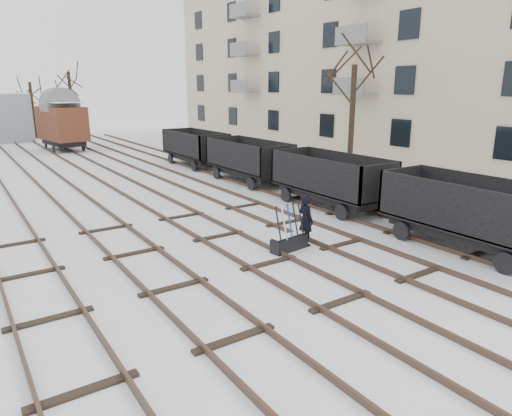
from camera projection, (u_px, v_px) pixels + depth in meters
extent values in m
plane|color=white|center=(269.00, 264.00, 13.39)|extent=(120.00, 120.00, 0.00)
cube|color=black|center=(9.00, 194.00, 21.75)|extent=(0.07, 52.00, 0.15)
cube|color=black|center=(34.00, 288.00, 11.76)|extent=(1.90, 0.20, 0.08)
cube|color=black|center=(44.00, 190.00, 22.60)|extent=(0.07, 52.00, 0.15)
cube|color=black|center=(74.00, 187.00, 23.37)|extent=(0.07, 52.00, 0.15)
cube|color=black|center=(146.00, 263.00, 13.37)|extent=(1.90, 0.20, 0.08)
cube|color=black|center=(105.00, 183.00, 24.21)|extent=(0.07, 52.00, 0.15)
cube|color=black|center=(131.00, 180.00, 24.99)|extent=(0.07, 52.00, 0.15)
cube|color=black|center=(233.00, 244.00, 14.99)|extent=(1.90, 0.20, 0.08)
cube|color=black|center=(158.00, 177.00, 25.83)|extent=(0.07, 52.00, 0.15)
cube|color=black|center=(182.00, 175.00, 26.60)|extent=(0.07, 52.00, 0.15)
cube|color=black|center=(304.00, 229.00, 16.61)|extent=(1.90, 0.20, 0.08)
cube|color=black|center=(205.00, 172.00, 27.45)|extent=(0.07, 52.00, 0.15)
cube|color=black|center=(226.00, 170.00, 28.22)|extent=(0.07, 52.00, 0.15)
cube|color=black|center=(362.00, 216.00, 18.22)|extent=(1.90, 0.20, 0.08)
cube|color=beige|center=(381.00, 45.00, 33.34)|extent=(10.00, 45.00, 16.00)
cube|color=black|center=(289.00, 244.00, 14.48)|extent=(1.35, 0.59, 0.44)
cube|color=black|center=(289.00, 236.00, 14.41)|extent=(1.33, 0.48, 0.06)
cube|color=white|center=(289.00, 235.00, 14.40)|extent=(1.27, 0.43, 0.03)
cylinder|color=black|center=(278.00, 225.00, 13.97)|extent=(0.09, 0.32, 1.08)
cylinder|color=silver|center=(284.00, 223.00, 14.13)|extent=(0.09, 0.32, 1.08)
cylinder|color=#0C329E|center=(289.00, 222.00, 14.29)|extent=(0.09, 0.32, 1.08)
cylinder|color=black|center=(295.00, 220.00, 14.45)|extent=(0.09, 0.32, 1.08)
cylinder|color=black|center=(300.00, 219.00, 14.61)|extent=(0.09, 0.32, 1.08)
imported|color=black|center=(306.00, 220.00, 14.80)|extent=(0.43, 0.63, 1.68)
cube|color=black|center=(468.00, 231.00, 14.47)|extent=(1.77, 4.86, 0.37)
cube|color=black|center=(469.00, 226.00, 14.42)|extent=(2.21, 5.53, 0.11)
cube|color=black|center=(451.00, 208.00, 13.66)|extent=(0.09, 5.53, 1.47)
cube|color=black|center=(490.00, 199.00, 14.80)|extent=(0.09, 5.53, 1.47)
cube|color=white|center=(469.00, 223.00, 14.40)|extent=(1.99, 5.31, 0.06)
cylinder|color=black|center=(505.00, 263.00, 12.58)|extent=(0.11, 0.64, 0.64)
cylinder|color=black|center=(438.00, 221.00, 16.51)|extent=(0.11, 0.64, 0.64)
cube|color=black|center=(330.00, 193.00, 19.60)|extent=(1.77, 4.86, 0.37)
cube|color=black|center=(330.00, 189.00, 19.56)|extent=(2.21, 5.53, 0.11)
cube|color=black|center=(312.00, 175.00, 18.79)|extent=(0.09, 5.53, 1.47)
cube|color=black|center=(349.00, 170.00, 19.94)|extent=(0.09, 5.53, 1.47)
cube|color=white|center=(330.00, 187.00, 19.53)|extent=(1.99, 5.31, 0.06)
cylinder|color=black|center=(341.00, 212.00, 17.71)|extent=(0.11, 0.64, 0.64)
cylinder|color=black|center=(320.00, 189.00, 21.64)|extent=(0.11, 0.64, 0.64)
cube|color=black|center=(249.00, 171.00, 24.74)|extent=(1.77, 4.86, 0.37)
cube|color=black|center=(249.00, 168.00, 24.69)|extent=(2.21, 5.53, 0.11)
cube|color=black|center=(232.00, 156.00, 23.93)|extent=(0.09, 5.53, 1.47)
cube|color=black|center=(265.00, 153.00, 25.07)|extent=(0.09, 5.53, 1.47)
cube|color=white|center=(249.00, 166.00, 24.66)|extent=(1.99, 5.31, 0.06)
cylinder|color=black|center=(251.00, 184.00, 22.84)|extent=(0.11, 0.64, 0.64)
cylinder|color=black|center=(247.00, 170.00, 26.77)|extent=(0.11, 0.64, 0.64)
cube|color=black|center=(196.00, 157.00, 29.87)|extent=(1.77, 4.86, 0.37)
cube|color=black|center=(196.00, 154.00, 29.82)|extent=(2.21, 5.53, 0.11)
cube|color=black|center=(180.00, 144.00, 29.06)|extent=(0.09, 5.53, 1.47)
cube|color=black|center=(210.00, 142.00, 30.20)|extent=(0.09, 5.53, 1.47)
cube|color=white|center=(195.00, 153.00, 29.80)|extent=(1.99, 5.31, 0.06)
cylinder|color=black|center=(194.00, 166.00, 27.98)|extent=(0.11, 0.64, 0.64)
cylinder|color=black|center=(197.00, 156.00, 31.90)|extent=(0.11, 0.64, 0.64)
cube|color=black|center=(64.00, 142.00, 37.22)|extent=(2.61, 4.71, 0.41)
cube|color=#532918|center=(62.00, 123.00, 36.83)|extent=(3.19, 5.39, 2.64)
cube|color=white|center=(59.00, 102.00, 36.40)|extent=(2.91, 5.10, 0.04)
cylinder|color=black|center=(54.00, 149.00, 35.39)|extent=(0.12, 0.71, 0.71)
cylinder|color=black|center=(74.00, 143.00, 39.20)|extent=(0.12, 0.71, 0.71)
cylinder|color=black|center=(352.00, 124.00, 24.50)|extent=(0.30, 0.30, 6.16)
cylinder|color=black|center=(33.00, 110.00, 45.49)|extent=(0.30, 0.30, 5.50)
cylinder|color=black|center=(72.00, 106.00, 44.05)|extent=(0.30, 0.30, 6.43)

